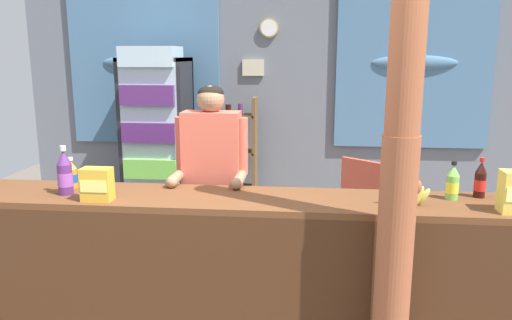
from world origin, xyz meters
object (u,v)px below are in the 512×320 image
shopkeeper (212,169)px  soda_bottle_cola (480,181)px  stall_counter (226,255)px  timber_post (401,146)px  snack_box_choco_powder (97,184)px  soda_bottle_orange_soda (71,175)px  soda_bottle_grape_soda (65,174)px  plastic_lawn_chair (368,197)px  soda_bottle_lime_soda (453,183)px  bottle_shelf_rack (235,156)px  banana_bunch (408,196)px  drink_fridge (157,129)px

shopkeeper → soda_bottle_cola: (1.73, -0.29, 0.03)m
stall_counter → timber_post: size_ratio=1.56×
stall_counter → snack_box_choco_powder: snack_box_choco_powder is taller
shopkeeper → soda_bottle_orange_soda: 0.94m
shopkeeper → soda_bottle_grape_soda: 0.97m
plastic_lawn_chair → soda_bottle_orange_soda: soda_bottle_orange_soda is taller
stall_counter → soda_bottle_lime_soda: bearing=8.6°
plastic_lawn_chair → snack_box_choco_powder: (-1.83, -1.71, 0.52)m
shopkeeper → soda_bottle_cola: 1.76m
timber_post → soda_bottle_lime_soda: timber_post is taller
timber_post → soda_bottle_orange_soda: (-2.02, 0.53, -0.33)m
bottle_shelf_rack → banana_bunch: (1.38, -2.42, 0.28)m
bottle_shelf_rack → snack_box_choco_powder: (-0.47, -2.50, 0.32)m
bottle_shelf_rack → soda_bottle_cola: size_ratio=5.36×
timber_post → soda_bottle_grape_soda: 2.03m
stall_counter → shopkeeper: bearing=108.9°
timber_post → soda_bottle_orange_soda: bearing=165.4°
stall_counter → snack_box_choco_powder: bearing=-176.7°
bottle_shelf_rack → soda_bottle_cola: bearing=-49.7°
soda_bottle_grape_soda → banana_bunch: bearing=-0.7°
banana_bunch → timber_post: bearing=-109.8°
timber_post → banana_bunch: size_ratio=10.29×
soda_bottle_grape_soda → soda_bottle_orange_soda: (-0.04, 0.16, -0.05)m
plastic_lawn_chair → drink_fridge: bearing=165.3°
stall_counter → snack_box_choco_powder: (-0.78, -0.04, 0.44)m
bottle_shelf_rack → drink_fridge: bearing=-164.3°
stall_counter → soda_bottle_lime_soda: soda_bottle_lime_soda is taller
stall_counter → bottle_shelf_rack: bearing=97.2°
shopkeeper → snack_box_choco_powder: bearing=-134.3°
soda_bottle_cola → soda_bottle_orange_soda: size_ratio=1.22×
stall_counter → soda_bottle_orange_soda: size_ratio=21.13×
drink_fridge → banana_bunch: (2.18, -2.19, -0.04)m
shopkeeper → banana_bunch: (1.26, -0.52, -0.01)m
shopkeeper → snack_box_choco_powder: (-0.59, -0.60, 0.03)m
soda_bottle_cola → soda_bottle_grape_soda: bearing=-175.5°
soda_bottle_lime_soda → soda_bottle_cola: 0.19m
snack_box_choco_powder → soda_bottle_orange_soda: bearing=137.4°
shopkeeper → soda_bottle_cola: size_ratio=6.31×
drink_fridge → shopkeeper: (0.92, -1.68, -0.03)m
timber_post → soda_bottle_grape_soda: size_ratio=8.88×
soda_bottle_cola → soda_bottle_orange_soda: soda_bottle_cola is taller
banana_bunch → shopkeeper: bearing=157.8°
drink_fridge → soda_bottle_grape_soda: 2.17m
soda_bottle_cola → snack_box_choco_powder: (-2.32, -0.31, -0.01)m
shopkeeper → banana_bunch: 1.36m
bottle_shelf_rack → soda_bottle_orange_soda: (-0.76, -2.23, 0.31)m
timber_post → bottle_shelf_rack: timber_post is taller
shopkeeper → stall_counter: bearing=-71.1°
plastic_lawn_chair → soda_bottle_grape_soda: soda_bottle_grape_soda is taller
timber_post → soda_bottle_grape_soda: (-1.98, 0.37, -0.28)m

